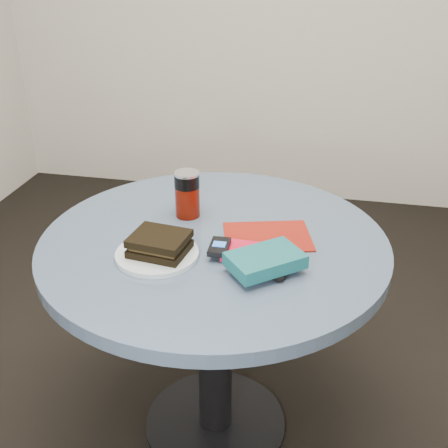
% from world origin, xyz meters
% --- Properties ---
extents(ground, '(4.00, 4.00, 0.00)m').
position_xyz_m(ground, '(0.00, 0.00, 0.00)').
color(ground, black).
rests_on(ground, ground).
extents(table, '(1.00, 1.00, 0.75)m').
position_xyz_m(table, '(0.00, 0.00, 0.59)').
color(table, black).
rests_on(table, ground).
extents(plate, '(0.29, 0.29, 0.01)m').
position_xyz_m(plate, '(-0.13, -0.13, 0.76)').
color(plate, silver).
rests_on(plate, table).
extents(sandwich, '(0.16, 0.14, 0.05)m').
position_xyz_m(sandwich, '(-0.12, -0.13, 0.79)').
color(sandwich, black).
rests_on(sandwich, plate).
extents(soda_can, '(0.09, 0.09, 0.14)m').
position_xyz_m(soda_can, '(-0.11, 0.13, 0.82)').
color(soda_can, '#5F0F04').
rests_on(soda_can, table).
extents(pepper_grinder, '(0.04, 0.04, 0.08)m').
position_xyz_m(pepper_grinder, '(-0.13, 0.15, 0.79)').
color(pepper_grinder, '#503622').
rests_on(pepper_grinder, table).
extents(magazine, '(0.29, 0.24, 0.00)m').
position_xyz_m(magazine, '(0.15, 0.04, 0.75)').
color(magazine, maroon).
rests_on(magazine, table).
extents(red_book, '(0.17, 0.11, 0.01)m').
position_xyz_m(red_book, '(0.13, -0.08, 0.76)').
color(red_book, red).
rests_on(red_book, magazine).
extents(novel, '(0.22, 0.21, 0.04)m').
position_xyz_m(novel, '(0.17, -0.15, 0.79)').
color(novel, '#125157').
rests_on(novel, red_book).
extents(mp3_player, '(0.05, 0.09, 0.02)m').
position_xyz_m(mp3_player, '(0.04, -0.09, 0.78)').
color(mp3_player, black).
rests_on(mp3_player, red_book).
extents(headphones, '(0.10, 0.06, 0.02)m').
position_xyz_m(headphones, '(0.18, -0.17, 0.76)').
color(headphones, black).
rests_on(headphones, table).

